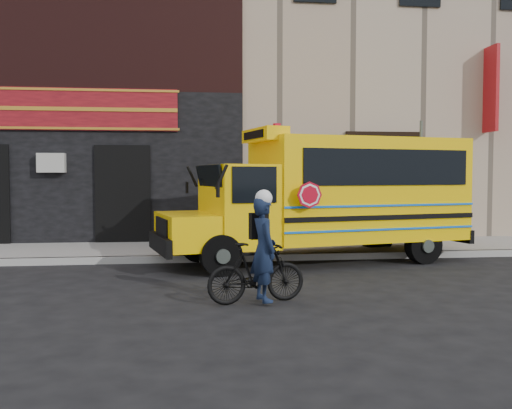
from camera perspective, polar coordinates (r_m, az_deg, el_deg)
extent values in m
plane|color=black|center=(10.37, 1.71, -7.80)|extent=(120.00, 120.00, 0.00)
cube|color=#A1A09B|center=(12.90, -0.07, -5.33)|extent=(40.00, 0.20, 0.15)
cube|color=gray|center=(14.37, -0.80, -4.47)|extent=(40.00, 3.00, 0.15)
cube|color=tan|center=(21.05, -2.79, 14.53)|extent=(20.00, 10.00, 12.00)
cube|color=black|center=(15.99, -19.56, 3.57)|extent=(10.00, 0.30, 4.00)
cube|color=black|center=(16.41, -19.78, 15.88)|extent=(10.00, 0.28, 3.00)
cube|color=#560C13|center=(15.91, -19.78, 8.98)|extent=(6.50, 0.12, 1.10)
cube|color=black|center=(15.56, -13.14, 0.92)|extent=(1.30, 0.10, 2.50)
cube|color=#A41218|center=(17.63, 22.45, 10.63)|extent=(0.10, 0.70, 2.40)
cylinder|color=black|center=(10.97, -3.55, -5.09)|extent=(0.84, 0.44, 0.80)
cylinder|color=black|center=(12.80, -5.89, -3.94)|extent=(0.84, 0.44, 0.80)
cylinder|color=black|center=(13.00, 16.39, -3.94)|extent=(0.84, 0.44, 0.80)
cylinder|color=black|center=(14.57, 12.01, -3.14)|extent=(0.84, 0.44, 0.80)
cube|color=#FFC705|center=(11.73, -6.95, -2.61)|extent=(1.40, 2.17, 0.70)
cube|color=black|center=(11.65, -9.59, -3.90)|extent=(0.56, 2.03, 0.35)
cube|color=#FFC705|center=(11.98, -1.82, -0.08)|extent=(1.62, 2.31, 1.70)
cube|color=black|center=(11.80, -4.46, 1.81)|extent=(0.44, 1.77, 0.90)
cube|color=#FFC705|center=(13.11, 10.13, 1.54)|extent=(4.87, 3.11, 2.25)
cube|color=black|center=(14.44, 17.99, -2.68)|extent=(0.59, 2.17, 0.30)
cube|color=black|center=(12.21, 13.14, 3.66)|extent=(3.82, 0.87, 0.75)
cube|color=#FFC705|center=(12.19, 0.88, 6.94)|extent=(0.83, 1.67, 0.28)
cylinder|color=#B5071B|center=(11.14, 5.37, 0.97)|extent=(0.51, 0.14, 0.52)
cylinder|color=#464E48|center=(14.53, 16.10, 1.64)|extent=(0.07, 0.07, 3.26)
cube|color=#A41218|center=(14.46, 16.24, 5.67)|extent=(0.06, 0.28, 0.41)
cube|color=white|center=(14.45, 16.21, 3.65)|extent=(0.06, 0.28, 0.36)
imported|color=black|center=(8.67, 0.05, -6.83)|extent=(1.60, 0.74, 0.93)
imported|color=#111B34|center=(8.54, 0.77, -4.82)|extent=(0.50, 0.64, 1.56)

